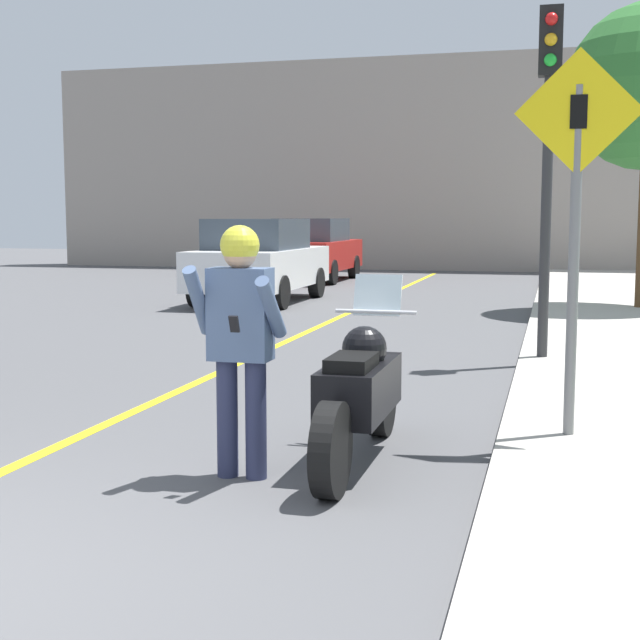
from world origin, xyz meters
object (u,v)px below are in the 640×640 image
object	(u,v)px
parked_car_white	(260,260)
crossing_sign	(576,206)
person_biker	(240,326)
motorcycle	(360,393)
parked_car_red	(313,249)
traffic_light	(549,118)

from	to	relation	value
parked_car_white	crossing_sign	bearing A→B (deg)	-60.06
person_biker	parked_car_white	world-z (taller)	parked_car_white
person_biker	motorcycle	bearing A→B (deg)	39.62
motorcycle	parked_car_red	distance (m)	17.91
person_biker	parked_car_red	world-z (taller)	parked_car_red
motorcycle	traffic_light	xyz separation A→B (m)	(1.17, 4.57, 2.34)
crossing_sign	traffic_light	world-z (taller)	traffic_light
traffic_light	parked_car_white	size ratio (longest dim) A/B	0.94
parked_car_white	parked_car_red	bearing A→B (deg)	95.21
motorcycle	parked_car_white	bearing A→B (deg)	112.08
motorcycle	person_biker	distance (m)	1.02
parked_car_red	person_biker	bearing A→B (deg)	-76.16
traffic_light	person_biker	bearing A→B (deg)	-109.79
person_biker	crossing_sign	world-z (taller)	crossing_sign
traffic_light	crossing_sign	bearing A→B (deg)	-86.16
motorcycle	crossing_sign	xyz separation A→B (m)	(1.42, 0.80, 1.30)
crossing_sign	parked_car_white	world-z (taller)	crossing_sign
crossing_sign	traffic_light	size ratio (longest dim) A/B	0.71
crossing_sign	parked_car_red	xyz separation A→B (m)	(-6.47, 16.38, -0.94)
crossing_sign	person_biker	bearing A→B (deg)	-147.07
person_biker	crossing_sign	distance (m)	2.62
crossing_sign	traffic_light	xyz separation A→B (m)	(-0.25, 3.77, 1.04)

